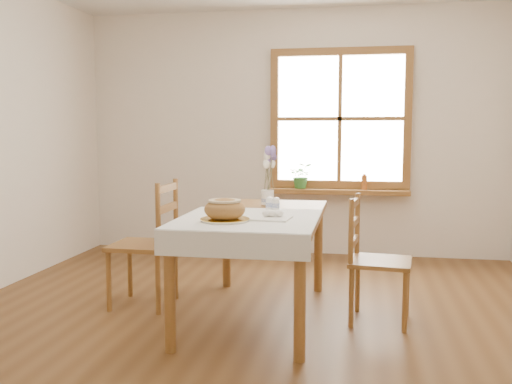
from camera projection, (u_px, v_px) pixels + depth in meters
ground at (248, 331)px, 3.80m from camera, size 5.00×5.00×0.00m
room_walls at (248, 71)px, 3.62m from camera, size 4.60×5.10×2.65m
window at (340, 119)px, 5.97m from camera, size 1.46×0.08×1.46m
window_sill at (338, 191)px, 5.99m from camera, size 1.46×0.20×0.05m
dining_table at (256, 225)px, 4.02m from camera, size 0.90×1.60×0.75m
table_linen at (248, 219)px, 3.72m from camera, size 0.91×0.99×0.01m
chair_left at (143, 243)px, 4.32m from camera, size 0.47×0.45×0.96m
chair_right at (381, 260)px, 3.94m from camera, size 0.47×0.46×0.88m
bread_plate at (225, 220)px, 3.60m from camera, size 0.39×0.39×0.02m
bread_loaf at (225, 207)px, 3.59m from camera, size 0.26×0.26×0.14m
egg_napkin at (269, 218)px, 3.68m from camera, size 0.29×0.25×0.01m
eggs at (269, 214)px, 3.68m from camera, size 0.22×0.20×0.05m
salt_shaker at (269, 204)px, 4.06m from camera, size 0.06×0.06×0.10m
pepper_shaker at (276, 204)px, 4.02m from camera, size 0.07×0.07×0.10m
flower_vase at (267, 198)px, 4.42m from camera, size 0.11×0.11×0.11m
lavender_bouquet at (268, 170)px, 4.40m from camera, size 0.18×0.18×0.33m
potted_plant at (301, 179)px, 6.04m from camera, size 0.27×0.29×0.21m
amber_bottle at (364, 182)px, 5.93m from camera, size 0.07×0.07×0.17m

